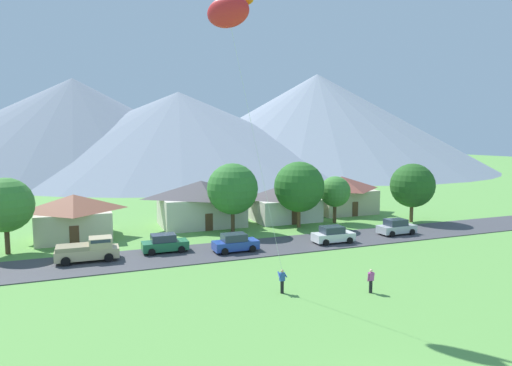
# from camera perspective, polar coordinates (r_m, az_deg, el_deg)

# --- Properties ---
(road_strip) EXTENTS (160.00, 6.74, 0.08)m
(road_strip) POSITION_cam_1_polar(r_m,az_deg,el_deg) (42.27, -4.78, -8.74)
(road_strip) COLOR #424247
(road_strip) RESTS_ON ground
(mountain_west_ridge) EXTENTS (107.18, 107.18, 27.81)m
(mountain_west_ridge) POSITION_cam_1_polar(r_m,az_deg,el_deg) (143.68, -22.32, 6.83)
(mountain_west_ridge) COLOR slate
(mountain_west_ridge) RESTS_ON ground
(mountain_far_west_ridge) EXTENTS (111.76, 111.76, 31.44)m
(mountain_far_west_ridge) POSITION_cam_1_polar(r_m,az_deg,el_deg) (152.71, 7.78, 7.83)
(mountain_far_west_ridge) COLOR gray
(mountain_far_west_ridge) RESTS_ON ground
(mountain_east_ridge) EXTENTS (113.88, 113.88, 23.90)m
(mountain_east_ridge) POSITION_cam_1_polar(r_m,az_deg,el_deg) (136.06, -9.86, 6.44)
(mountain_east_ridge) COLOR gray
(mountain_east_ridge) RESTS_ON ground
(house_leftmost) EXTENTS (7.90, 7.37, 4.70)m
(house_leftmost) POSITION_cam_1_polar(r_m,az_deg,el_deg) (50.78, -22.31, -3.91)
(house_leftmost) COLOR beige
(house_leftmost) RESTS_ON ground
(house_left_center) EXTENTS (8.72, 7.34, 5.14)m
(house_left_center) POSITION_cam_1_polar(r_m,az_deg,el_deg) (63.99, 10.93, -1.38)
(house_left_center) COLOR beige
(house_left_center) RESTS_ON ground
(house_right_center) EXTENTS (8.61, 8.47, 4.41)m
(house_right_center) POSITION_cam_1_polar(r_m,az_deg,el_deg) (57.99, 3.32, -2.42)
(house_right_center) COLOR silver
(house_right_center) RESTS_ON ground
(house_rightmost) EXTENTS (10.39, 7.54, 5.44)m
(house_rightmost) POSITION_cam_1_polar(r_m,az_deg,el_deg) (54.28, -7.05, -2.47)
(house_rightmost) COLOR beige
(house_rightmost) RESTS_ON ground
(tree_left_of_center) EXTENTS (5.96, 5.96, 7.84)m
(tree_left_of_center) POSITION_cam_1_polar(r_m,az_deg,el_deg) (52.58, 5.55, -0.49)
(tree_left_of_center) COLOR brown
(tree_left_of_center) RESTS_ON ground
(tree_center) EXTENTS (4.99, 4.99, 7.07)m
(tree_center) POSITION_cam_1_polar(r_m,az_deg,el_deg) (46.50, -29.51, -2.47)
(tree_center) COLOR #4C3823
(tree_center) RESTS_ON ground
(tree_right_of_center) EXTENTS (5.71, 5.71, 7.83)m
(tree_right_of_center) POSITION_cam_1_polar(r_m,az_deg,el_deg) (49.41, -3.02, -0.76)
(tree_right_of_center) COLOR #4C3823
(tree_right_of_center) RESTS_ON ground
(tree_near_right) EXTENTS (3.83, 3.83, 5.85)m
(tree_near_right) POSITION_cam_1_polar(r_m,az_deg,el_deg) (56.14, 10.11, -1.11)
(tree_near_right) COLOR #4C3823
(tree_near_right) RESTS_ON ground
(tree_far_right) EXTENTS (5.51, 5.51, 7.41)m
(tree_far_right) POSITION_cam_1_polar(r_m,az_deg,el_deg) (58.99, 19.44, -0.30)
(tree_far_right) COLOR brown
(tree_far_right) RESTS_ON ground
(parked_car_silver_west_end) EXTENTS (4.23, 2.13, 1.68)m
(parked_car_silver_west_end) POSITION_cam_1_polar(r_m,az_deg,el_deg) (51.31, 17.57, -5.42)
(parked_car_silver_west_end) COLOR #B7BCC1
(parked_car_silver_west_end) RESTS_ON road_strip
(parked_car_green_mid_west) EXTENTS (4.22, 2.12, 1.68)m
(parked_car_green_mid_west) POSITION_cam_1_polar(r_m,az_deg,el_deg) (42.51, -11.65, -7.61)
(parked_car_green_mid_west) COLOR #237042
(parked_car_green_mid_west) RESTS_ON road_strip
(parked_car_blue_mid_east) EXTENTS (4.22, 2.11, 1.68)m
(parked_car_blue_mid_east) POSITION_cam_1_polar(r_m,az_deg,el_deg) (41.90, -2.70, -7.70)
(parked_car_blue_mid_east) COLOR #2847A8
(parked_car_blue_mid_east) RESTS_ON road_strip
(parked_car_white_east_end) EXTENTS (4.24, 2.16, 1.68)m
(parked_car_white_east_end) POSITION_cam_1_polar(r_m,az_deg,el_deg) (45.83, 9.85, -6.58)
(parked_car_white_east_end) COLOR white
(parked_car_white_east_end) RESTS_ON road_strip
(pickup_truck_sand_west_side) EXTENTS (5.23, 2.38, 1.99)m
(pickup_truck_sand_west_side) POSITION_cam_1_polar(r_m,az_deg,el_deg) (41.32, -20.64, -8.00)
(pickup_truck_sand_west_side) COLOR #C6B284
(pickup_truck_sand_west_side) RESTS_ON road_strip
(kite_flyer_with_kite) EXTENTS (5.02, 4.16, 20.13)m
(kite_flyer_with_kite) POSITION_cam_1_polar(r_m,az_deg,el_deg) (31.66, -3.49, 20.70)
(kite_flyer_with_kite) COLOR black
(kite_flyer_with_kite) RESTS_ON ground
(watcher_person) EXTENTS (0.56, 0.24, 1.68)m
(watcher_person) POSITION_cam_1_polar(r_m,az_deg,el_deg) (32.39, 14.53, -12.02)
(watcher_person) COLOR black
(watcher_person) RESTS_ON ground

